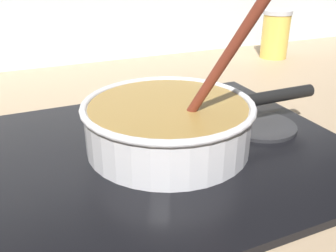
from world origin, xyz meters
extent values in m
cube|color=#9E8466|center=(0.00, 0.00, -0.02)|extent=(2.40, 1.60, 0.04)
cube|color=black|center=(-0.05, 0.19, 0.01)|extent=(0.56, 0.48, 0.01)
torus|color=#592D0C|center=(-0.05, 0.19, 0.02)|extent=(0.20, 0.20, 0.01)
cylinder|color=#262628|center=(0.13, 0.19, 0.01)|extent=(0.13, 0.13, 0.01)
cylinder|color=silver|center=(-0.05, 0.19, 0.05)|extent=(0.25, 0.25, 0.07)
cylinder|color=olive|center=(-0.05, 0.19, 0.05)|extent=(0.24, 0.24, 0.06)
torus|color=silver|center=(-0.05, 0.19, 0.08)|extent=(0.26, 0.26, 0.01)
cylinder|color=black|center=(0.16, 0.19, 0.07)|extent=(0.15, 0.02, 0.02)
cylinder|color=beige|center=(-0.04, 0.18, 0.07)|extent=(0.03, 0.03, 0.01)
cylinder|color=#E5CC7A|center=(-0.07, 0.26, 0.07)|extent=(0.04, 0.04, 0.01)
cylinder|color=beige|center=(-0.01, 0.21, 0.07)|extent=(0.03, 0.03, 0.01)
cylinder|color=#EDD88C|center=(-0.10, 0.23, 0.07)|extent=(0.03, 0.03, 0.01)
cylinder|color=maroon|center=(0.01, 0.10, 0.18)|extent=(0.08, 0.14, 0.24)
cube|color=brown|center=(-0.03, 0.16, 0.07)|extent=(0.05, 0.05, 0.01)
cylinder|color=gold|center=(0.50, 0.61, 0.06)|extent=(0.08, 0.08, 0.13)
cylinder|color=#B2B2B7|center=(0.50, 0.61, 0.14)|extent=(0.09, 0.09, 0.01)
camera|label=1|loc=(-0.25, -0.28, 0.29)|focal=38.99mm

